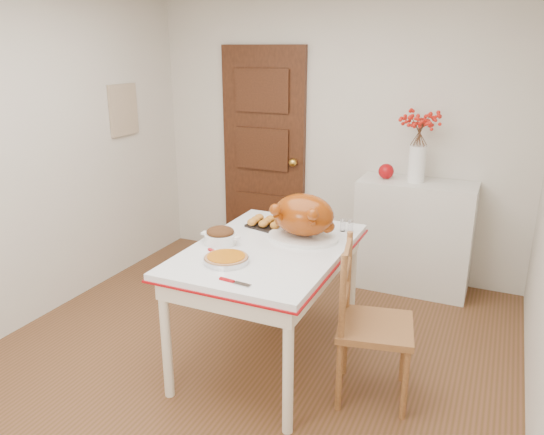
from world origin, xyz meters
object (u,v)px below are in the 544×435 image
at_px(kitchen_table, 269,305).
at_px(chair_oak, 376,323).
at_px(turkey_platter, 303,217).
at_px(pumpkin_pie, 226,258).
at_px(sideboard, 413,236).

distance_m(kitchen_table, chair_oak, 0.74).
bearing_deg(turkey_platter, pumpkin_pie, -137.09).
height_order(kitchen_table, chair_oak, chair_oak).
bearing_deg(chair_oak, pumpkin_pie, 94.76).
bearing_deg(pumpkin_pie, kitchen_table, 70.51).
bearing_deg(sideboard, turkey_platter, -111.31).
bearing_deg(pumpkin_pie, sideboard, 67.44).
xyz_separation_m(sideboard, turkey_platter, (-0.52, -1.32, 0.49)).
bearing_deg(sideboard, chair_oak, -87.65).
bearing_deg(kitchen_table, turkey_platter, 56.64).
xyz_separation_m(kitchen_table, chair_oak, (0.73, -0.09, 0.08)).
distance_m(sideboard, turkey_platter, 1.51).
relative_size(chair_oak, turkey_platter, 2.06).
xyz_separation_m(turkey_platter, pumpkin_pie, (-0.27, -0.56, -0.12)).
distance_m(turkey_platter, pumpkin_pie, 0.64).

